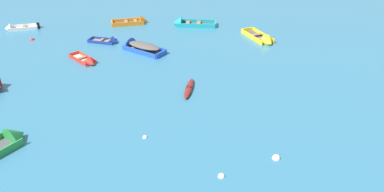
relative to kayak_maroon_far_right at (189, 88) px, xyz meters
The scene contains 13 objects.
kayak_maroon_far_right is the anchor object (origin of this frame).
rowboat_deep_blue_midfield_right 12.00m from the kayak_maroon_far_right, 120.38° to the left, with size 3.11×2.12×0.98m.
rowboat_white_foreground_center 22.37m from the kayak_maroon_far_right, 135.75° to the left, with size 3.45×1.59×1.09m.
rowboat_turquoise_midfield_left 14.55m from the kayak_maroon_far_right, 83.80° to the left, with size 4.80×2.45×1.46m.
rowboat_orange_back_row_left 16.32m from the kayak_maroon_far_right, 102.21° to the left, with size 4.00×1.76×1.29m.
rowboat_blue_center 8.97m from the kayak_maroon_far_right, 113.06° to the left, with size 4.25×4.08×1.41m.
rowboat_red_near_left 9.68m from the kayak_maroon_far_right, 142.76° to the left, with size 2.67×3.16×0.90m.
rowboat_green_near_camera 12.24m from the kayak_maroon_far_right, 155.35° to the right, with size 4.13×4.31×1.40m.
rowboat_yellow_back_row_center 11.93m from the kayak_maroon_far_right, 45.43° to the left, with size 2.41×4.64×1.27m.
mooring_buoy_midfield 9.04m from the kayak_maroon_far_right, 66.88° to the right, with size 0.44×0.44×0.44m, color silver.
mooring_buoy_central 18.33m from the kayak_maroon_far_right, 137.91° to the left, with size 0.43×0.43×0.43m, color red.
mooring_buoy_between_boats_right 6.33m from the kayak_maroon_far_right, 121.68° to the right, with size 0.28×0.28×0.28m, color silver.
mooring_buoy_between_boats_left 9.29m from the kayak_maroon_far_right, 87.85° to the right, with size 0.36×0.36×0.36m, color silver.
Camera 1 is at (-3.15, 2.40, 12.37)m, focal length 33.89 mm.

